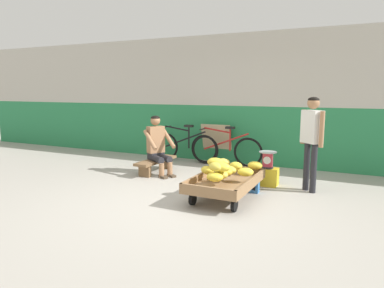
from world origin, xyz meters
name	(u,v)px	position (x,y,z in m)	size (l,w,h in m)	color
ground_plane	(177,203)	(0.00, 0.00, 0.00)	(80.00, 80.00, 0.00)	#A39E93
back_wall	(244,100)	(0.00, 3.22, 1.42)	(16.00, 0.30, 2.85)	#287F4C
banana_cart	(226,183)	(0.56, 0.54, 0.24)	(0.87, 1.46, 0.36)	#8E6B47
banana_pile	(226,168)	(0.55, 0.54, 0.47)	(0.85, 1.19, 0.26)	yellow
low_bench	(156,163)	(-1.27, 1.52, 0.20)	(0.36, 1.11, 0.27)	brown
vendor_seated	(158,145)	(-1.19, 1.47, 0.57)	(0.74, 0.66, 1.14)	#9E704C
plastic_crate	(267,177)	(0.96, 1.54, 0.15)	(0.36, 0.28, 0.30)	gold
weighing_scale	(268,160)	(0.96, 1.53, 0.45)	(0.30, 0.30, 0.29)	#28282D
bicycle_near_left	(185,146)	(-1.22, 2.72, 0.35)	(1.66, 0.48, 0.86)	black
bicycle_far_left	(225,149)	(-0.26, 2.78, 0.35)	(1.66, 0.48, 0.86)	black
sign_board	(217,143)	(-0.56, 3.04, 0.43)	(0.70, 0.27, 0.87)	#C6B289
customer_adult	(312,133)	(1.66, 1.46, 0.95)	(0.38, 0.36, 1.53)	#232328
shopping_bag	(253,185)	(0.86, 1.01, 0.12)	(0.18, 0.12, 0.24)	#3370B7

